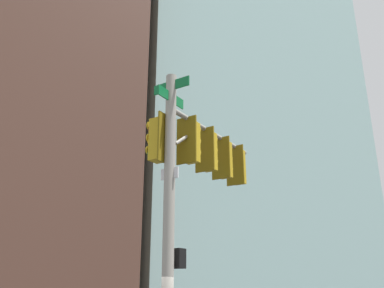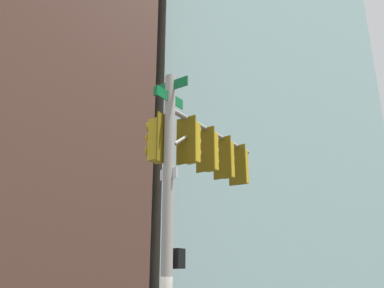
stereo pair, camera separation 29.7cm
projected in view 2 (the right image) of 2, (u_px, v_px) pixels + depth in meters
signal_pole_assembly at (196, 173)px, 9.93m from camera, size 2.62×3.71×7.01m
building_brick_nearside at (41, 80)px, 42.04m from camera, size 22.56×17.69×44.60m
building_brick_midblock at (50, 92)px, 47.06m from camera, size 23.45×14.22×46.97m
building_glass_tower at (227, 50)px, 58.25m from camera, size 25.62×26.50×68.07m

